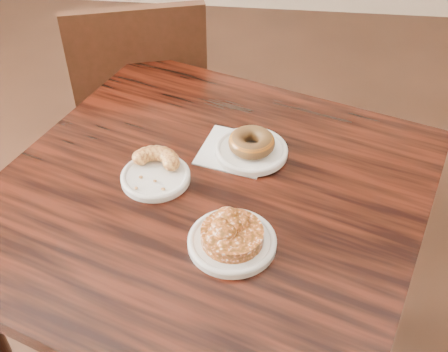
# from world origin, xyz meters

# --- Properties ---
(cafe_table) EXTENTS (1.07, 1.07, 0.75)m
(cafe_table) POSITION_xyz_m (-0.13, 0.05, 0.38)
(cafe_table) COLOR black
(cafe_table) RESTS_ON floor
(chair_far) EXTENTS (0.51, 0.51, 0.90)m
(chair_far) POSITION_xyz_m (-0.43, 0.70, 0.45)
(chair_far) COLOR black
(chair_far) RESTS_ON floor
(napkin) EXTENTS (0.17, 0.17, 0.00)m
(napkin) POSITION_xyz_m (-0.09, 0.18, 0.75)
(napkin) COLOR silver
(napkin) RESTS_ON cafe_table
(plate_donut) EXTENTS (0.16, 0.16, 0.01)m
(plate_donut) POSITION_xyz_m (-0.05, 0.17, 0.76)
(plate_donut) COLOR white
(plate_donut) RESTS_ON napkin
(plate_cruller) EXTENTS (0.14, 0.14, 0.01)m
(plate_cruller) POSITION_xyz_m (-0.24, 0.07, 0.76)
(plate_cruller) COLOR silver
(plate_cruller) RESTS_ON cafe_table
(plate_fritter) EXTENTS (0.16, 0.16, 0.01)m
(plate_fritter) POSITION_xyz_m (-0.07, -0.09, 0.76)
(plate_fritter) COLOR silver
(plate_fritter) RESTS_ON cafe_table
(glazed_donut) EXTENTS (0.10, 0.10, 0.04)m
(glazed_donut) POSITION_xyz_m (-0.05, 0.17, 0.78)
(glazed_donut) COLOR #9C5C16
(glazed_donut) RESTS_ON plate_donut
(apple_fritter) EXTENTS (0.16, 0.16, 0.04)m
(apple_fritter) POSITION_xyz_m (-0.07, -0.09, 0.78)
(apple_fritter) COLOR #412106
(apple_fritter) RESTS_ON plate_fritter
(cruller_fragment) EXTENTS (0.12, 0.12, 0.03)m
(cruller_fragment) POSITION_xyz_m (-0.24, 0.07, 0.78)
(cruller_fragment) COLOR brown
(cruller_fragment) RESTS_ON plate_cruller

